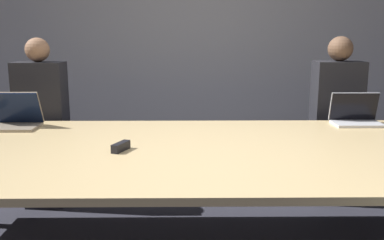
% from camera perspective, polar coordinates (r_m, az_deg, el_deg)
% --- Properties ---
extents(curtain_wall, '(12.00, 0.06, 2.80)m').
position_cam_1_polar(curtain_wall, '(4.88, 0.45, 10.83)').
color(curtain_wall, '#ADADB2').
rests_on(curtain_wall, ground_plane).
extents(conference_table, '(4.29, 1.62, 0.78)m').
position_cam_1_polar(conference_table, '(2.61, 1.39, -4.63)').
color(conference_table, '#D6B77F').
rests_on(conference_table, ground_plane).
extents(laptop_far_left, '(0.35, 0.27, 0.26)m').
position_cam_1_polar(laptop_far_left, '(3.38, -22.48, 0.33)').
color(laptop_far_left, gray).
rests_on(laptop_far_left, conference_table).
extents(person_far_left, '(0.40, 0.24, 1.43)m').
position_cam_1_polar(person_far_left, '(3.80, -19.27, -0.84)').
color(person_far_left, '#2D2D38').
rests_on(person_far_left, ground_plane).
extents(laptop_far_right, '(0.36, 0.23, 0.24)m').
position_cam_1_polar(laptop_far_right, '(3.48, 20.97, 0.62)').
color(laptop_far_right, silver).
rests_on(laptop_far_right, conference_table).
extents(person_far_right, '(0.40, 0.24, 1.44)m').
position_cam_1_polar(person_far_right, '(3.87, 18.56, -0.47)').
color(person_far_right, '#2D2D38').
rests_on(person_far_right, ground_plane).
extents(stapler, '(0.10, 0.16, 0.05)m').
position_cam_1_polar(stapler, '(2.55, -9.47, -3.53)').
color(stapler, black).
rests_on(stapler, conference_table).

